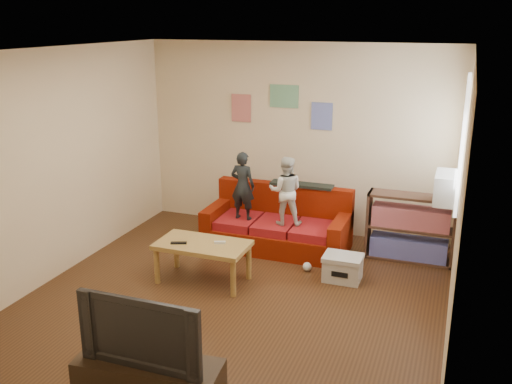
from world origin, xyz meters
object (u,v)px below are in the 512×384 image
(sofa, at_px, (278,227))
(child_b, at_px, (286,191))
(file_box, at_px, (343,268))
(child_a, at_px, (243,186))
(coffee_table, at_px, (203,248))
(bookshelf, at_px, (410,231))
(television, at_px, (146,328))

(sofa, height_order, child_b, child_b)
(sofa, bearing_deg, file_box, -35.09)
(child_a, bearing_deg, child_b, -176.48)
(child_b, distance_m, coffee_table, 1.40)
(child_a, distance_m, coffee_table, 1.25)
(child_a, bearing_deg, coffee_table, 91.07)
(child_b, relative_size, file_box, 1.99)
(bookshelf, xyz_separation_m, television, (-1.62, -3.75, 0.34))
(child_a, bearing_deg, bookshelf, -167.96)
(file_box, bearing_deg, bookshelf, 53.17)
(bookshelf, relative_size, file_box, 2.39)
(sofa, height_order, child_a, child_a)
(child_b, height_order, bookshelf, child_b)
(coffee_table, xyz_separation_m, file_box, (1.55, 0.59, -0.26))
(coffee_table, bearing_deg, child_b, 60.82)
(sofa, distance_m, child_a, 0.76)
(sofa, height_order, television, television)
(television, bearing_deg, bookshelf, 66.56)
(child_b, relative_size, coffee_table, 0.84)
(child_b, xyz_separation_m, file_box, (0.90, -0.57, -0.70))
(sofa, height_order, file_box, sofa)
(coffee_table, relative_size, television, 1.05)
(bookshelf, height_order, file_box, bookshelf)
(child_a, bearing_deg, television, 102.67)
(child_a, height_order, coffee_table, child_a)
(child_b, distance_m, bookshelf, 1.67)
(child_b, xyz_separation_m, coffee_table, (-0.65, -1.16, -0.44))
(child_a, distance_m, bookshelf, 2.25)
(child_b, distance_m, file_box, 1.27)
(child_a, xyz_separation_m, bookshelf, (2.17, 0.33, -0.48))
(sofa, bearing_deg, coffee_table, -110.68)
(file_box, bearing_deg, child_b, 147.62)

